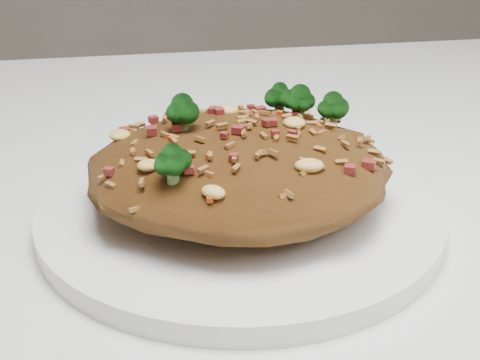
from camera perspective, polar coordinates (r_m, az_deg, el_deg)
name	(u,v)px	position (r m, az deg, el deg)	size (l,w,h in m)	color
dining_table	(161,313)	(0.51, -6.76, -11.19)	(1.20, 0.80, 0.75)	silver
plate	(240,210)	(0.44, 0.00, -2.58)	(0.26, 0.26, 0.01)	white
fried_rice	(240,157)	(0.42, 0.04, 2.01)	(0.19, 0.18, 0.07)	brown
fork	(287,144)	(0.52, 4.03, 3.12)	(0.13, 0.12, 0.00)	silver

